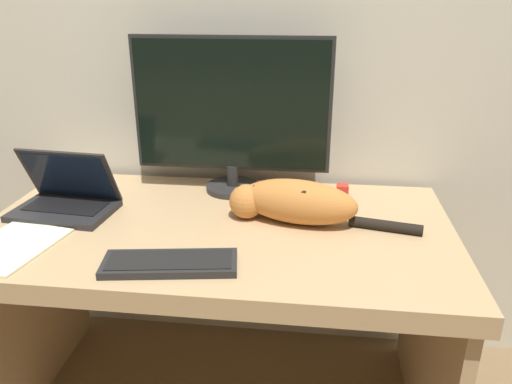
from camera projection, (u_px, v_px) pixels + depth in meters
The scene contains 8 objects.
wall_back at pixel (238, 12), 1.72m from camera, with size 6.40×0.06×2.60m.
desk at pixel (219, 266), 1.58m from camera, with size 1.43×0.79×0.70m.
monitor at pixel (233, 113), 1.69m from camera, with size 0.67×0.19×0.53m.
laptop at pixel (66, 199), 1.60m from camera, with size 0.32×0.23×0.20m.
external_keyboard at pixel (170, 263), 1.29m from camera, with size 0.36×0.18×0.02m.
cat at pixel (293, 201), 1.52m from camera, with size 0.59×0.21×0.14m.
paper_notepad at pixel (11, 247), 1.38m from camera, with size 0.26×0.31×0.01m.
small_toy at pixel (342, 190), 1.73m from camera, with size 0.04×0.04×0.04m.
Camera 1 is at (0.28, -0.96, 1.37)m, focal length 35.00 mm.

